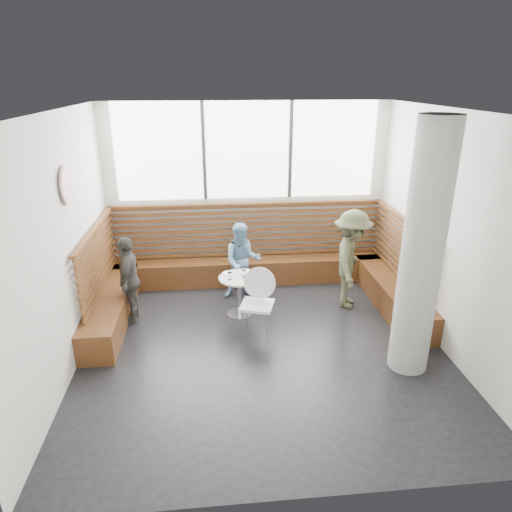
{
  "coord_description": "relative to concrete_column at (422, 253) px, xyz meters",
  "views": [
    {
      "loc": [
        -0.65,
        -5.48,
        3.57
      ],
      "look_at": [
        0.0,
        1.0,
        1.0
      ],
      "focal_mm": 32.0,
      "sensor_mm": 36.0,
      "label": 1
    }
  ],
  "objects": [
    {
      "name": "plate_far",
      "position": [
        -2.01,
        1.79,
        -0.94
      ],
      "size": [
        0.22,
        0.22,
        0.02
      ],
      "primitive_type": "cylinder",
      "color": "white",
      "rests_on": "cafe_table"
    },
    {
      "name": "menu_card",
      "position": [
        -2.04,
        1.39,
        -0.94
      ],
      "size": [
        0.24,
        0.21,
        0.0
      ],
      "primitive_type": "cube",
      "rotation": [
        0.0,
        0.0,
        -0.35
      ],
      "color": "#A5C64C",
      "rests_on": "cafe_table"
    },
    {
      "name": "child_left",
      "position": [
        -3.8,
        1.62,
        -0.91
      ],
      "size": [
        0.35,
        0.81,
        1.38
      ],
      "primitive_type": "imported",
      "rotation": [
        0.0,
        0.0,
        -1.59
      ],
      "color": "#44423D",
      "rests_on": "ground"
    },
    {
      "name": "cafe_chair",
      "position": [
        -1.9,
        1.04,
        -1.02
      ],
      "size": [
        0.47,
        0.46,
        0.99
      ],
      "rotation": [
        0.0,
        0.0,
        -0.3
      ],
      "color": "white",
      "rests_on": "ground"
    },
    {
      "name": "cafe_table",
      "position": [
        -2.12,
        1.6,
        -1.13
      ],
      "size": [
        0.64,
        0.64,
        0.66
      ],
      "color": "silver",
      "rests_on": "ground"
    },
    {
      "name": "wall_art",
      "position": [
        -4.31,
        1.0,
        0.7
      ],
      "size": [
        0.03,
        0.5,
        0.5
      ],
      "primitive_type": "cylinder",
      "rotation": [
        0.0,
        1.57,
        0.0
      ],
      "color": "white",
      "rests_on": "room"
    },
    {
      "name": "glass_mid",
      "position": [
        -2.04,
        1.59,
        -0.89
      ],
      "size": [
        0.07,
        0.07,
        0.12
      ],
      "primitive_type": "cylinder",
      "color": "white",
      "rests_on": "cafe_table"
    },
    {
      "name": "glass_right",
      "position": [
        -1.9,
        1.62,
        -0.89
      ],
      "size": [
        0.07,
        0.07,
        0.11
      ],
      "primitive_type": "cylinder",
      "color": "white",
      "rests_on": "cafe_table"
    },
    {
      "name": "room",
      "position": [
        -1.85,
        0.6,
        0.0
      ],
      "size": [
        5.0,
        5.0,
        3.2
      ],
      "color": "silver",
      "rests_on": "ground"
    },
    {
      "name": "booth",
      "position": [
        -1.85,
        2.37,
        -1.19
      ],
      "size": [
        5.0,
        2.5,
        1.44
      ],
      "color": "#4A2912",
      "rests_on": "ground"
    },
    {
      "name": "concrete_column",
      "position": [
        0.0,
        0.0,
        0.0
      ],
      "size": [
        0.5,
        0.5,
        3.2
      ],
      "primitive_type": "cylinder",
      "color": "gray",
      "rests_on": "ground"
    },
    {
      "name": "child_back",
      "position": [
        -2.02,
        2.25,
        -0.94
      ],
      "size": [
        0.65,
        0.51,
        1.32
      ],
      "primitive_type": "imported",
      "rotation": [
        0.0,
        0.0,
        -0.01
      ],
      "color": "#6F9CC1",
      "rests_on": "ground"
    },
    {
      "name": "glass_left",
      "position": [
        -2.26,
        1.52,
        -0.89
      ],
      "size": [
        0.07,
        0.07,
        0.12
      ],
      "primitive_type": "cylinder",
      "color": "white",
      "rests_on": "cafe_table"
    },
    {
      "name": "adult_man",
      "position": [
        -0.29,
        1.75,
        -0.78
      ],
      "size": [
        0.93,
        1.2,
        1.64
      ],
      "primitive_type": "imported",
      "rotation": [
        0.0,
        0.0,
        1.22
      ],
      "color": "#494E34",
      "rests_on": "ground"
    },
    {
      "name": "plate_near",
      "position": [
        -2.27,
        1.75,
        -0.94
      ],
      "size": [
        0.2,
        0.2,
        0.01
      ],
      "primitive_type": "cylinder",
      "color": "white",
      "rests_on": "cafe_table"
    }
  ]
}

